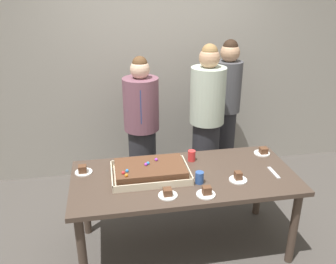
# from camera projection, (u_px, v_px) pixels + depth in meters

# --- Properties ---
(ground_plane) EXTENTS (12.00, 12.00, 0.00)m
(ground_plane) POSITION_uv_depth(u_px,v_px,m) (183.00, 245.00, 3.32)
(ground_plane) COLOR #4C4742
(interior_back_panel) EXTENTS (8.00, 0.12, 3.00)m
(interior_back_panel) POSITION_uv_depth(u_px,v_px,m) (156.00, 53.00, 4.18)
(interior_back_panel) COLOR #9E998E
(interior_back_panel) RESTS_ON ground_plane
(party_table) EXTENTS (1.91, 0.88, 0.75)m
(party_table) POSITION_uv_depth(u_px,v_px,m) (184.00, 184.00, 3.06)
(party_table) COLOR #47382D
(party_table) RESTS_ON ground_plane
(sheet_cake) EXTENTS (0.66, 0.44, 0.12)m
(sheet_cake) POSITION_uv_depth(u_px,v_px,m) (150.00, 171.00, 3.01)
(sheet_cake) COLOR beige
(sheet_cake) RESTS_ON party_table
(plated_slice_near_left) EXTENTS (0.15, 0.15, 0.07)m
(plated_slice_near_left) POSITION_uv_depth(u_px,v_px,m) (83.00, 170.00, 3.06)
(plated_slice_near_left) COLOR white
(plated_slice_near_left) RESTS_ON party_table
(plated_slice_near_right) EXTENTS (0.15, 0.15, 0.06)m
(plated_slice_near_right) POSITION_uv_depth(u_px,v_px,m) (168.00, 194.00, 2.73)
(plated_slice_near_right) COLOR white
(plated_slice_near_right) RESTS_ON party_table
(plated_slice_far_left) EXTENTS (0.15, 0.15, 0.08)m
(plated_slice_far_left) POSITION_uv_depth(u_px,v_px,m) (238.00, 178.00, 2.95)
(plated_slice_far_left) COLOR white
(plated_slice_far_left) RESTS_ON party_table
(plated_slice_far_right) EXTENTS (0.15, 0.15, 0.07)m
(plated_slice_far_right) POSITION_uv_depth(u_px,v_px,m) (206.00, 192.00, 2.75)
(plated_slice_far_right) COLOR white
(plated_slice_far_right) RESTS_ON party_table
(plated_slice_center_front) EXTENTS (0.15, 0.15, 0.06)m
(plated_slice_center_front) POSITION_uv_depth(u_px,v_px,m) (263.00, 152.00, 3.40)
(plated_slice_center_front) COLOR white
(plated_slice_center_front) RESTS_ON party_table
(drink_cup_nearest) EXTENTS (0.07, 0.07, 0.10)m
(drink_cup_nearest) POSITION_uv_depth(u_px,v_px,m) (192.00, 156.00, 3.26)
(drink_cup_nearest) COLOR red
(drink_cup_nearest) RESTS_ON party_table
(drink_cup_middle) EXTENTS (0.07, 0.07, 0.10)m
(drink_cup_middle) POSITION_uv_depth(u_px,v_px,m) (199.00, 178.00, 2.90)
(drink_cup_middle) COLOR #2D5199
(drink_cup_middle) RESTS_ON party_table
(cake_server_utensil) EXTENTS (0.03, 0.20, 0.01)m
(cake_server_utensil) POSITION_uv_depth(u_px,v_px,m) (274.00, 173.00, 3.07)
(cake_server_utensil) COLOR silver
(cake_server_utensil) RESTS_ON party_table
(person_serving_front) EXTENTS (0.38, 0.38, 1.59)m
(person_serving_front) POSITION_uv_depth(u_px,v_px,m) (142.00, 128.00, 3.84)
(person_serving_front) COLOR #28282D
(person_serving_front) RESTS_ON ground_plane
(person_green_shirt_behind) EXTENTS (0.31, 0.31, 1.69)m
(person_green_shirt_behind) POSITION_uv_depth(u_px,v_px,m) (226.00, 108.00, 4.17)
(person_green_shirt_behind) COLOR #28282D
(person_green_shirt_behind) RESTS_ON ground_plane
(person_striped_tie_right) EXTENTS (0.36, 0.36, 1.71)m
(person_striped_tie_right) POSITION_uv_depth(u_px,v_px,m) (206.00, 122.00, 3.79)
(person_striped_tie_right) COLOR #28282D
(person_striped_tie_right) RESTS_ON ground_plane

